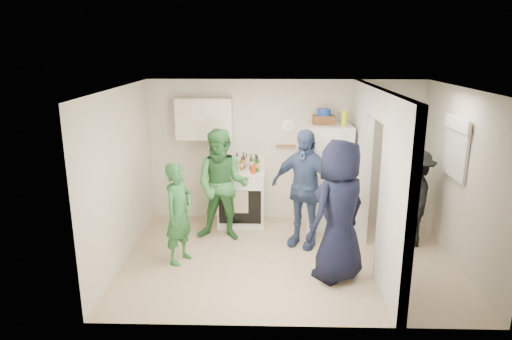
# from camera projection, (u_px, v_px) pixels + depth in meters

# --- Properties ---
(floor) EXTENTS (4.80, 4.80, 0.00)m
(floor) POSITION_uv_depth(u_px,v_px,m) (288.00, 258.00, 6.78)
(floor) COLOR tan
(floor) RESTS_ON ground
(wall_back) EXTENTS (4.80, 0.00, 4.80)m
(wall_back) POSITION_uv_depth(u_px,v_px,m) (285.00, 151.00, 8.09)
(wall_back) COLOR silver
(wall_back) RESTS_ON floor
(wall_front) EXTENTS (4.80, 0.00, 4.80)m
(wall_front) POSITION_uv_depth(u_px,v_px,m) (297.00, 223.00, 4.81)
(wall_front) COLOR silver
(wall_front) RESTS_ON floor
(wall_left) EXTENTS (0.00, 3.40, 3.40)m
(wall_left) POSITION_uv_depth(u_px,v_px,m) (122.00, 176.00, 6.51)
(wall_left) COLOR silver
(wall_left) RESTS_ON floor
(wall_right) EXTENTS (0.00, 3.40, 3.40)m
(wall_right) POSITION_uv_depth(u_px,v_px,m) (461.00, 179.00, 6.38)
(wall_right) COLOR silver
(wall_right) RESTS_ON floor
(ceiling) EXTENTS (4.80, 4.80, 0.00)m
(ceiling) POSITION_uv_depth(u_px,v_px,m) (291.00, 88.00, 6.12)
(ceiling) COLOR white
(ceiling) RESTS_ON wall_back
(partition_pier_back) EXTENTS (0.12, 1.20, 2.50)m
(partition_pier_back) POSITION_uv_depth(u_px,v_px,m) (360.00, 159.00, 7.48)
(partition_pier_back) COLOR silver
(partition_pier_back) RESTS_ON floor
(partition_pier_front) EXTENTS (0.12, 1.20, 2.50)m
(partition_pier_front) POSITION_uv_depth(u_px,v_px,m) (396.00, 205.00, 5.36)
(partition_pier_front) COLOR silver
(partition_pier_front) RESTS_ON floor
(partition_header) EXTENTS (0.12, 1.00, 0.40)m
(partition_header) POSITION_uv_depth(u_px,v_px,m) (380.00, 104.00, 6.14)
(partition_header) COLOR silver
(partition_header) RESTS_ON partition_pier_back
(stove) EXTENTS (0.82, 0.69, 0.98)m
(stove) POSITION_uv_depth(u_px,v_px,m) (241.00, 197.00, 7.99)
(stove) COLOR white
(stove) RESTS_ON floor
(upper_cabinet) EXTENTS (0.95, 0.34, 0.70)m
(upper_cabinet) POSITION_uv_depth(u_px,v_px,m) (204.00, 118.00, 7.79)
(upper_cabinet) COLOR silver
(upper_cabinet) RESTS_ON wall_back
(fridge) EXTENTS (0.73, 0.71, 1.78)m
(fridge) POSITION_uv_depth(u_px,v_px,m) (327.00, 176.00, 7.82)
(fridge) COLOR white
(fridge) RESTS_ON floor
(wicker_basket) EXTENTS (0.35, 0.25, 0.15)m
(wicker_basket) POSITION_uv_depth(u_px,v_px,m) (324.00, 120.00, 7.61)
(wicker_basket) COLOR brown
(wicker_basket) RESTS_ON fridge
(blue_bowl) EXTENTS (0.24, 0.24, 0.11)m
(blue_bowl) POSITION_uv_depth(u_px,v_px,m) (324.00, 112.00, 7.58)
(blue_bowl) COLOR #16369B
(blue_bowl) RESTS_ON wicker_basket
(yellow_cup_stack_top) EXTENTS (0.09, 0.09, 0.25)m
(yellow_cup_stack_top) POSITION_uv_depth(u_px,v_px,m) (344.00, 118.00, 7.44)
(yellow_cup_stack_top) COLOR #D3DE12
(yellow_cup_stack_top) RESTS_ON fridge
(wall_clock) EXTENTS (0.22, 0.02, 0.22)m
(wall_clock) POSITION_uv_depth(u_px,v_px,m) (289.00, 126.00, 7.95)
(wall_clock) COLOR white
(wall_clock) RESTS_ON wall_back
(spice_shelf) EXTENTS (0.35, 0.08, 0.03)m
(spice_shelf) POSITION_uv_depth(u_px,v_px,m) (286.00, 146.00, 8.01)
(spice_shelf) COLOR olive
(spice_shelf) RESTS_ON wall_back
(nook_window) EXTENTS (0.03, 0.70, 0.80)m
(nook_window) POSITION_uv_depth(u_px,v_px,m) (457.00, 148.00, 6.47)
(nook_window) COLOR black
(nook_window) RESTS_ON wall_right
(nook_window_frame) EXTENTS (0.04, 0.76, 0.86)m
(nook_window_frame) POSITION_uv_depth(u_px,v_px,m) (456.00, 148.00, 6.47)
(nook_window_frame) COLOR white
(nook_window_frame) RESTS_ON wall_right
(nook_valance) EXTENTS (0.04, 0.82, 0.18)m
(nook_valance) POSITION_uv_depth(u_px,v_px,m) (457.00, 124.00, 6.38)
(nook_valance) COLOR white
(nook_valance) RESTS_ON wall_right
(yellow_cup_stack_stove) EXTENTS (0.09, 0.09, 0.25)m
(yellow_cup_stack_stove) POSITION_uv_depth(u_px,v_px,m) (233.00, 166.00, 7.62)
(yellow_cup_stack_stove) COLOR #F6FF15
(yellow_cup_stack_stove) RESTS_ON stove
(red_cup) EXTENTS (0.09, 0.09, 0.12)m
(red_cup) POSITION_uv_depth(u_px,v_px,m) (253.00, 170.00, 7.64)
(red_cup) COLOR red
(red_cup) RESTS_ON stove
(person_green_left) EXTENTS (0.55, 0.64, 1.48)m
(person_green_left) POSITION_uv_depth(u_px,v_px,m) (179.00, 214.00, 6.50)
(person_green_left) COLOR #2E753F
(person_green_left) RESTS_ON floor
(person_green_center) EXTENTS (0.96, 0.79, 1.81)m
(person_green_center) POSITION_uv_depth(u_px,v_px,m) (222.00, 185.00, 7.25)
(person_green_center) COLOR #34773B
(person_green_center) RESTS_ON floor
(person_denim) EXTENTS (1.18, 0.92, 1.86)m
(person_denim) POSITION_uv_depth(u_px,v_px,m) (304.00, 188.00, 7.01)
(person_denim) COLOR navy
(person_denim) RESTS_ON floor
(person_navy) EXTENTS (1.11, 1.07, 1.91)m
(person_navy) POSITION_uv_depth(u_px,v_px,m) (339.00, 211.00, 5.97)
(person_navy) COLOR black
(person_navy) RESTS_ON floor
(person_nook) EXTENTS (0.75, 1.09, 1.55)m
(person_nook) POSITION_uv_depth(u_px,v_px,m) (414.00, 198.00, 7.07)
(person_nook) COLOR black
(person_nook) RESTS_ON floor
(bottle_a) EXTENTS (0.06, 0.06, 0.28)m
(bottle_a) POSITION_uv_depth(u_px,v_px,m) (225.00, 160.00, 7.96)
(bottle_a) COLOR brown
(bottle_a) RESTS_ON stove
(bottle_b) EXTENTS (0.08, 0.08, 0.28)m
(bottle_b) POSITION_uv_depth(u_px,v_px,m) (231.00, 163.00, 7.76)
(bottle_b) COLOR #1A4E1B
(bottle_b) RESTS_ON stove
(bottle_c) EXTENTS (0.07, 0.07, 0.27)m
(bottle_c) POSITION_uv_depth(u_px,v_px,m) (237.00, 160.00, 7.96)
(bottle_c) COLOR white
(bottle_c) RESTS_ON stove
(bottle_d) EXTENTS (0.06, 0.06, 0.24)m
(bottle_d) POSITION_uv_depth(u_px,v_px,m) (242.00, 164.00, 7.79)
(bottle_d) COLOR brown
(bottle_d) RESTS_ON stove
(bottle_e) EXTENTS (0.06, 0.06, 0.25)m
(bottle_e) POSITION_uv_depth(u_px,v_px,m) (246.00, 160.00, 8.00)
(bottle_e) COLOR #A5B3B7
(bottle_e) RESTS_ON stove
(bottle_f) EXTENTS (0.06, 0.06, 0.27)m
(bottle_f) POSITION_uv_depth(u_px,v_px,m) (251.00, 162.00, 7.85)
(bottle_f) COLOR #174123
(bottle_f) RESTS_ON stove
(bottle_g) EXTENTS (0.08, 0.08, 0.24)m
(bottle_g) POSITION_uv_depth(u_px,v_px,m) (256.00, 161.00, 7.97)
(bottle_g) COLOR olive
(bottle_g) RESTS_ON stove
(bottle_h) EXTENTS (0.07, 0.07, 0.31)m
(bottle_h) POSITION_uv_depth(u_px,v_px,m) (224.00, 163.00, 7.71)
(bottle_h) COLOR silver
(bottle_h) RESTS_ON stove
(bottle_i) EXTENTS (0.06, 0.06, 0.30)m
(bottle_i) POSITION_uv_depth(u_px,v_px,m) (243.00, 161.00, 7.90)
(bottle_i) COLOR #4F220D
(bottle_i) RESTS_ON stove
(bottle_j) EXTENTS (0.08, 0.08, 0.28)m
(bottle_j) POSITION_uv_depth(u_px,v_px,m) (257.00, 164.00, 7.72)
(bottle_j) COLOR #1B4F1D
(bottle_j) RESTS_ON stove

